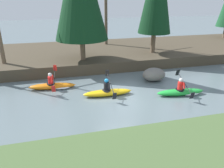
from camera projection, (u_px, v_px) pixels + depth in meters
The scene contains 7 objects.
ground_plane at pixel (119, 99), 11.83m from camera, with size 90.00×90.00×0.00m, color slate.
riverbank_far at pixel (93, 54), 19.27m from camera, with size 44.00×8.79×0.80m.
bare_tree_mid_downstream at pixel (106, 7), 20.00m from camera, with size 4.02×3.97×7.33m.
kayaker_lead at pixel (182, 91), 12.23m from camera, with size 2.79×2.07×1.20m.
kayaker_middle at pixel (108, 92), 12.14m from camera, with size 2.78×2.07×1.20m.
kayaker_trailing at pixel (54, 86), 13.04m from camera, with size 2.79×2.07×1.20m.
boulder_midstream at pixel (154, 75), 14.17m from camera, with size 1.51×1.18×0.85m.
Camera 1 is at (-3.02, -10.22, 5.19)m, focal length 35.00 mm.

